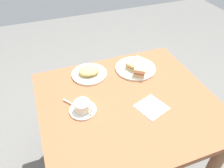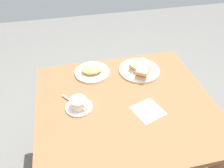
{
  "view_description": "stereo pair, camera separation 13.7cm",
  "coord_description": "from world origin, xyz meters",
  "px_view_note": "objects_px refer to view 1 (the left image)",
  "views": [
    {
      "loc": [
        -0.41,
        -0.84,
        1.64
      ],
      "look_at": [
        -0.05,
        0.14,
        0.75
      ],
      "focal_mm": 35.49,
      "sensor_mm": 36.0,
      "label": 1
    },
    {
      "loc": [
        -0.28,
        -0.88,
        1.64
      ],
      "look_at": [
        -0.05,
        0.14,
        0.75
      ],
      "focal_mm": 35.49,
      "sensor_mm": 36.0,
      "label": 2
    }
  ],
  "objects_px": {
    "coffee_saucer": "(83,110)",
    "side_plate": "(89,74)",
    "spoon": "(72,103)",
    "napkin": "(152,107)",
    "sandwich_plate": "(135,68)",
    "dining_table": "(127,116)",
    "coffee_cup": "(83,106)",
    "sandwich_front": "(135,63)",
    "sandwich_back": "(140,68)"
  },
  "relations": [
    {
      "from": "sandwich_front",
      "to": "side_plate",
      "type": "distance_m",
      "value": 0.33
    },
    {
      "from": "sandwich_front",
      "to": "coffee_cup",
      "type": "relative_size",
      "value": 1.42
    },
    {
      "from": "sandwich_back",
      "to": "napkin",
      "type": "bearing_deg",
      "value": -103.97
    },
    {
      "from": "coffee_saucer",
      "to": "spoon",
      "type": "relative_size",
      "value": 1.75
    },
    {
      "from": "coffee_saucer",
      "to": "spoon",
      "type": "xyz_separation_m",
      "value": [
        -0.05,
        0.07,
        0.01
      ]
    },
    {
      "from": "dining_table",
      "to": "sandwich_back",
      "type": "height_order",
      "value": "sandwich_back"
    },
    {
      "from": "dining_table",
      "to": "side_plate",
      "type": "xyz_separation_m",
      "value": [
        -0.15,
        0.32,
        0.14
      ]
    },
    {
      "from": "sandwich_plate",
      "to": "coffee_saucer",
      "type": "bearing_deg",
      "value": -149.86
    },
    {
      "from": "napkin",
      "to": "spoon",
      "type": "bearing_deg",
      "value": 157.35
    },
    {
      "from": "sandwich_front",
      "to": "spoon",
      "type": "height_order",
      "value": "sandwich_front"
    },
    {
      "from": "dining_table",
      "to": "side_plate",
      "type": "relative_size",
      "value": 4.35
    },
    {
      "from": "sandwich_front",
      "to": "napkin",
      "type": "height_order",
      "value": "sandwich_front"
    },
    {
      "from": "coffee_saucer",
      "to": "napkin",
      "type": "xyz_separation_m",
      "value": [
        0.37,
        -0.11,
        -0.0
      ]
    },
    {
      "from": "dining_table",
      "to": "sandwich_back",
      "type": "bearing_deg",
      "value": 50.36
    },
    {
      "from": "sandwich_back",
      "to": "coffee_saucer",
      "type": "relative_size",
      "value": 1.07
    },
    {
      "from": "napkin",
      "to": "coffee_saucer",
      "type": "bearing_deg",
      "value": 163.51
    },
    {
      "from": "sandwich_front",
      "to": "spoon",
      "type": "relative_size",
      "value": 1.75
    },
    {
      "from": "coffee_saucer",
      "to": "side_plate",
      "type": "distance_m",
      "value": 0.33
    },
    {
      "from": "coffee_cup",
      "to": "side_plate",
      "type": "bearing_deg",
      "value": 68.26
    },
    {
      "from": "sandwich_back",
      "to": "side_plate",
      "type": "height_order",
      "value": "sandwich_back"
    },
    {
      "from": "sandwich_back",
      "to": "coffee_saucer",
      "type": "xyz_separation_m",
      "value": [
        -0.45,
        -0.2,
        -0.04
      ]
    },
    {
      "from": "sandwich_back",
      "to": "side_plate",
      "type": "bearing_deg",
      "value": 163.09
    },
    {
      "from": "sandwich_plate",
      "to": "side_plate",
      "type": "height_order",
      "value": "same"
    },
    {
      "from": "spoon",
      "to": "side_plate",
      "type": "xyz_separation_m",
      "value": [
        0.17,
        0.24,
        -0.01
      ]
    },
    {
      "from": "sandwich_plate",
      "to": "sandwich_front",
      "type": "bearing_deg",
      "value": 79.29
    },
    {
      "from": "sandwich_front",
      "to": "side_plate",
      "type": "xyz_separation_m",
      "value": [
        -0.32,
        0.03,
        -0.03
      ]
    },
    {
      "from": "sandwich_plate",
      "to": "sandwich_front",
      "type": "xyz_separation_m",
      "value": [
        0.0,
        0.01,
        0.03
      ]
    },
    {
      "from": "sandwich_plate",
      "to": "sandwich_back",
      "type": "bearing_deg",
      "value": -79.25
    },
    {
      "from": "coffee_cup",
      "to": "napkin",
      "type": "bearing_deg",
      "value": -16.36
    },
    {
      "from": "spoon",
      "to": "coffee_cup",
      "type": "bearing_deg",
      "value": -53.84
    },
    {
      "from": "sandwich_front",
      "to": "sandwich_back",
      "type": "bearing_deg",
      "value": -83.95
    },
    {
      "from": "sandwich_plate",
      "to": "coffee_saucer",
      "type": "relative_size",
      "value": 1.83
    },
    {
      "from": "coffee_saucer",
      "to": "coffee_cup",
      "type": "xyz_separation_m",
      "value": [
        0.0,
        -0.0,
        0.03
      ]
    },
    {
      "from": "sandwich_plate",
      "to": "spoon",
      "type": "relative_size",
      "value": 3.2
    },
    {
      "from": "dining_table",
      "to": "napkin",
      "type": "bearing_deg",
      "value": -42.58
    },
    {
      "from": "sandwich_back",
      "to": "spoon",
      "type": "distance_m",
      "value": 0.52
    },
    {
      "from": "sandwich_front",
      "to": "side_plate",
      "type": "bearing_deg",
      "value": 174.04
    },
    {
      "from": "napkin",
      "to": "side_plate",
      "type": "bearing_deg",
      "value": 121.09
    },
    {
      "from": "sandwich_back",
      "to": "napkin",
      "type": "xyz_separation_m",
      "value": [
        -0.08,
        -0.32,
        -0.04
      ]
    },
    {
      "from": "sandwich_plate",
      "to": "coffee_saucer",
      "type": "xyz_separation_m",
      "value": [
        -0.44,
        -0.26,
        -0.0
      ]
    },
    {
      "from": "dining_table",
      "to": "spoon",
      "type": "xyz_separation_m",
      "value": [
        -0.32,
        0.08,
        0.14
      ]
    },
    {
      "from": "spoon",
      "to": "side_plate",
      "type": "bearing_deg",
      "value": 54.59
    },
    {
      "from": "dining_table",
      "to": "side_plate",
      "type": "height_order",
      "value": "side_plate"
    },
    {
      "from": "coffee_cup",
      "to": "spoon",
      "type": "relative_size",
      "value": 1.23
    },
    {
      "from": "dining_table",
      "to": "sandwich_plate",
      "type": "xyz_separation_m",
      "value": [
        0.17,
        0.27,
        0.14
      ]
    },
    {
      "from": "coffee_saucer",
      "to": "coffee_cup",
      "type": "height_order",
      "value": "coffee_cup"
    },
    {
      "from": "sandwich_front",
      "to": "coffee_saucer",
      "type": "bearing_deg",
      "value": -148.62
    },
    {
      "from": "spoon",
      "to": "side_plate",
      "type": "relative_size",
      "value": 0.37
    },
    {
      "from": "napkin",
      "to": "sandwich_plate",
      "type": "bearing_deg",
      "value": 79.41
    },
    {
      "from": "dining_table",
      "to": "sandwich_back",
      "type": "xyz_separation_m",
      "value": [
        0.18,
        0.22,
        0.17
      ]
    }
  ]
}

